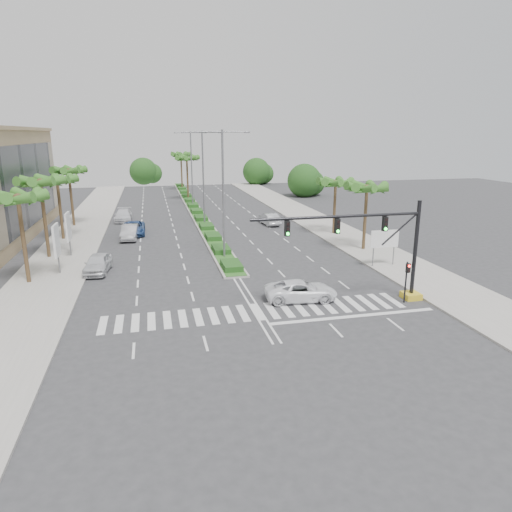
# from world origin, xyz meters

# --- Properties ---
(ground) EXTENTS (160.00, 160.00, 0.00)m
(ground) POSITION_xyz_m (0.00, 0.00, 0.00)
(ground) COLOR #333335
(ground) RESTS_ON ground
(footpath_right) EXTENTS (6.00, 120.00, 0.15)m
(footpath_right) POSITION_xyz_m (15.20, 20.00, 0.07)
(footpath_right) COLOR gray
(footpath_right) RESTS_ON ground
(footpath_left) EXTENTS (6.00, 120.00, 0.15)m
(footpath_left) POSITION_xyz_m (-15.20, 20.00, 0.07)
(footpath_left) COLOR gray
(footpath_left) RESTS_ON ground
(median) EXTENTS (2.20, 75.00, 0.20)m
(median) POSITION_xyz_m (0.00, 45.00, 0.10)
(median) COLOR gray
(median) RESTS_ON ground
(median_grass) EXTENTS (1.80, 75.00, 0.04)m
(median_grass) POSITION_xyz_m (0.00, 45.00, 0.22)
(median_grass) COLOR #2D561D
(median_grass) RESTS_ON median
(signal_gantry) EXTENTS (12.60, 1.20, 7.20)m
(signal_gantry) POSITION_xyz_m (9.27, -0.00, 3.46)
(signal_gantry) COLOR gold
(signal_gantry) RESTS_ON ground
(pedestrian_signal) EXTENTS (0.28, 0.36, 3.00)m
(pedestrian_signal) POSITION_xyz_m (10.60, -0.68, 2.04)
(pedestrian_signal) COLOR black
(pedestrian_signal) RESTS_ON ground
(direction_sign) EXTENTS (2.70, 0.11, 3.40)m
(direction_sign) POSITION_xyz_m (13.50, 7.99, 2.45)
(direction_sign) COLOR slate
(direction_sign) RESTS_ON ground
(billboard_near) EXTENTS (0.18, 2.10, 4.35)m
(billboard_near) POSITION_xyz_m (-14.50, 12.00, 2.96)
(billboard_near) COLOR slate
(billboard_near) RESTS_ON ground
(billboard_far) EXTENTS (0.18, 2.10, 4.35)m
(billboard_far) POSITION_xyz_m (-14.50, 18.00, 2.96)
(billboard_far) COLOR slate
(billboard_far) RESTS_ON ground
(palm_left_near) EXTENTS (4.57, 4.68, 7.55)m
(palm_left_near) POSITION_xyz_m (-16.50, 10.00, 6.69)
(palm_left_near) COLOR brown
(palm_left_near) RESTS_ON ground
(palm_left_mid) EXTENTS (4.57, 4.68, 7.95)m
(palm_left_mid) POSITION_xyz_m (-16.50, 18.00, 7.08)
(palm_left_mid) COLOR brown
(palm_left_mid) RESTS_ON ground
(palm_left_far) EXTENTS (4.57, 4.68, 7.35)m
(palm_left_far) POSITION_xyz_m (-16.50, 26.00, 6.50)
(palm_left_far) COLOR brown
(palm_left_far) RESTS_ON ground
(palm_left_end) EXTENTS (4.57, 4.68, 7.75)m
(palm_left_end) POSITION_xyz_m (-16.50, 34.00, 6.88)
(palm_left_end) COLOR brown
(palm_left_end) RESTS_ON ground
(palm_right_near) EXTENTS (4.57, 4.68, 7.05)m
(palm_right_near) POSITION_xyz_m (14.50, 14.00, 6.20)
(palm_right_near) COLOR brown
(palm_right_near) RESTS_ON ground
(palm_right_far) EXTENTS (4.57, 4.68, 6.75)m
(palm_right_far) POSITION_xyz_m (14.50, 22.00, 5.91)
(palm_right_far) COLOR brown
(palm_right_far) RESTS_ON ground
(palm_median_a) EXTENTS (4.57, 4.68, 8.05)m
(palm_median_a) POSITION_xyz_m (0.00, 55.00, 7.17)
(palm_median_a) COLOR brown
(palm_median_a) RESTS_ON ground
(palm_median_b) EXTENTS (4.57, 4.68, 8.05)m
(palm_median_b) POSITION_xyz_m (0.00, 70.00, 7.17)
(palm_median_b) COLOR brown
(palm_median_b) RESTS_ON ground
(streetlight_near) EXTENTS (5.10, 0.25, 12.00)m
(streetlight_near) POSITION_xyz_m (0.00, 14.00, 6.81)
(streetlight_near) COLOR slate
(streetlight_near) RESTS_ON ground
(streetlight_mid) EXTENTS (5.10, 0.25, 12.00)m
(streetlight_mid) POSITION_xyz_m (0.00, 30.00, 6.81)
(streetlight_mid) COLOR slate
(streetlight_mid) RESTS_ON ground
(streetlight_far) EXTENTS (5.10, 0.25, 12.00)m
(streetlight_far) POSITION_xyz_m (0.00, 46.00, 6.81)
(streetlight_far) COLOR slate
(streetlight_far) RESTS_ON ground
(car_parked_a) EXTENTS (2.42, 4.94, 1.62)m
(car_parked_a) POSITION_xyz_m (-11.38, 11.93, 0.81)
(car_parked_a) COLOR silver
(car_parked_a) RESTS_ON ground
(car_parked_b) EXTENTS (2.08, 5.06, 1.63)m
(car_parked_b) POSITION_xyz_m (-9.15, 24.71, 0.81)
(car_parked_b) COLOR #AEAEB3
(car_parked_b) RESTS_ON ground
(car_parked_c) EXTENTS (2.57, 5.54, 1.54)m
(car_parked_c) POSITION_xyz_m (-8.78, 27.12, 0.77)
(car_parked_c) COLOR #2B4B84
(car_parked_c) RESTS_ON ground
(car_parked_d) EXTENTS (2.33, 5.47, 1.57)m
(car_parked_d) POSITION_xyz_m (-10.42, 36.55, 0.79)
(car_parked_d) COLOR silver
(car_parked_d) RESTS_ON ground
(car_crossing) EXTENTS (5.44, 2.97, 1.45)m
(car_crossing) POSITION_xyz_m (3.56, 1.49, 0.72)
(car_crossing) COLOR white
(car_crossing) RESTS_ON ground
(car_right) EXTENTS (2.04, 4.82, 1.55)m
(car_right) POSITION_xyz_m (8.50, 29.39, 0.77)
(car_right) COLOR silver
(car_right) RESTS_ON ground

